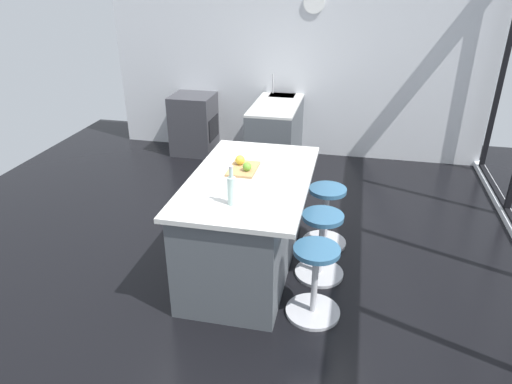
{
  "coord_description": "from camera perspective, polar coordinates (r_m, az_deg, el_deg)",
  "views": [
    {
      "loc": [
        3.79,
        0.89,
        2.52
      ],
      "look_at": [
        0.27,
        0.12,
        0.78
      ],
      "focal_mm": 32.46,
      "sensor_mm": 36.0,
      "label": 1
    }
  ],
  "objects": [
    {
      "name": "stool_middle",
      "position": [
        4.17,
        7.99,
        -6.74
      ],
      "size": [
        0.44,
        0.44,
        0.62
      ],
      "color": "#B7B7BC",
      "rests_on": "ground_plane"
    },
    {
      "name": "stool_by_window",
      "position": [
        4.64,
        8.59,
        -3.21
      ],
      "size": [
        0.44,
        0.44,
        0.62
      ],
      "color": "#B7B7BC",
      "rests_on": "ground_plane"
    },
    {
      "name": "sink_cabinet",
      "position": [
        6.71,
        2.93,
        7.87
      ],
      "size": [
        1.89,
        0.6,
        1.18
      ],
      "color": "#4C5156",
      "rests_on": "ground_plane"
    },
    {
      "name": "stool_near_camera",
      "position": [
        3.73,
        7.23,
        -11.14
      ],
      "size": [
        0.44,
        0.44,
        0.62
      ],
      "color": "#B7B7BC",
      "rests_on": "ground_plane"
    },
    {
      "name": "apple_yellow",
      "position": [
        4.15,
        -1.98,
        3.97
      ],
      "size": [
        0.09,
        0.09,
        0.09
      ],
      "primitive_type": "sphere",
      "color": "gold",
      "rests_on": "cutting_board"
    },
    {
      "name": "cutting_board",
      "position": [
        4.1,
        -1.6,
        2.87
      ],
      "size": [
        0.36,
        0.24,
        0.02
      ],
      "primitive_type": "cube",
      "color": "tan",
      "rests_on": "kitchen_island"
    },
    {
      "name": "kitchen_island",
      "position": [
        4.17,
        -1.31,
        -3.76
      ],
      "size": [
        1.72,
        1.02,
        0.91
      ],
      "color": "#4C5156",
      "rests_on": "ground_plane"
    },
    {
      "name": "ground_plane",
      "position": [
        4.64,
        -0.76,
        -7.08
      ],
      "size": [
        7.41,
        7.41,
        0.0
      ],
      "primitive_type": "plane",
      "color": "black"
    },
    {
      "name": "interior_partition_left",
      "position": [
        6.79,
        4.84,
        16.67
      ],
      "size": [
        0.15,
        5.34,
        2.9
      ],
      "color": "silver",
      "rests_on": "ground_plane"
    },
    {
      "name": "oven_range",
      "position": [
        7.03,
        -7.63,
        8.32
      ],
      "size": [
        0.6,
        0.61,
        0.87
      ],
      "color": "#38383D",
      "rests_on": "ground_plane"
    },
    {
      "name": "apple_green",
      "position": [
        4.02,
        -1.11,
        3.15
      ],
      "size": [
        0.08,
        0.08,
        0.08
      ],
      "primitive_type": "sphere",
      "color": "#609E2D",
      "rests_on": "cutting_board"
    },
    {
      "name": "water_bottle",
      "position": [
        3.46,
        -3.04,
        0.31
      ],
      "size": [
        0.06,
        0.06,
        0.31
      ],
      "color": "silver",
      "rests_on": "kitchen_island"
    }
  ]
}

